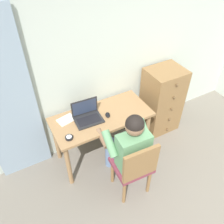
{
  "coord_description": "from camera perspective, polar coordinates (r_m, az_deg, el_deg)",
  "views": [
    {
      "loc": [
        -1.43,
        -0.17,
        2.72
      ],
      "look_at": [
        -0.39,
        1.73,
        0.83
      ],
      "focal_mm": 37.51,
      "sensor_mm": 36.0,
      "label": 1
    }
  ],
  "objects": [
    {
      "name": "desk_clock",
      "position": [
        2.73,
        -10.41,
        -6.15
      ],
      "size": [
        0.09,
        0.09,
        0.03
      ],
      "color": "black",
      "rests_on": "desk"
    },
    {
      "name": "wall_back",
      "position": [
        3.13,
        2.21,
        12.99
      ],
      "size": [
        4.8,
        0.05,
        2.5
      ],
      "primitive_type": "cube",
      "color": "silver",
      "rests_on": "ground_plane"
    },
    {
      "name": "notebook_pad",
      "position": [
        2.96,
        -11.11,
        -1.88
      ],
      "size": [
        0.24,
        0.19,
        0.01
      ],
      "primitive_type": "cube",
      "rotation": [
        0.0,
        0.0,
        0.22
      ],
      "color": "silver",
      "rests_on": "desk"
    },
    {
      "name": "computer_mouse",
      "position": [
        2.96,
        -1.06,
        -0.71
      ],
      "size": [
        0.09,
        0.12,
        0.03
      ],
      "primitive_type": "ellipsoid",
      "rotation": [
        0.0,
        0.0,
        -0.38
      ],
      "color": "black",
      "rests_on": "desk"
    },
    {
      "name": "chair",
      "position": [
        2.75,
        5.52,
        -13.07
      ],
      "size": [
        0.44,
        0.42,
        0.89
      ],
      "color": "brown",
      "rests_on": "ground_plane"
    },
    {
      "name": "dresser",
      "position": [
        3.63,
        11.98,
        2.77
      ],
      "size": [
        0.52,
        0.47,
        1.05
      ],
      "color": "olive",
      "rests_on": "ground_plane"
    },
    {
      "name": "desk",
      "position": [
        3.04,
        -2.56,
        -2.49
      ],
      "size": [
        1.28,
        0.59,
        0.73
      ],
      "color": "#9E754C",
      "rests_on": "ground_plane"
    },
    {
      "name": "laptop",
      "position": [
        2.91,
        -6.05,
        -0.83
      ],
      "size": [
        0.35,
        0.27,
        0.24
      ],
      "color": "#232326",
      "rests_on": "desk"
    },
    {
      "name": "person_seated",
      "position": [
        2.7,
        3.8,
        -8.0
      ],
      "size": [
        0.55,
        0.6,
        1.21
      ],
      "color": "#6B84AD",
      "rests_on": "ground_plane"
    },
    {
      "name": "curtain_panel",
      "position": [
        2.83,
        -24.26,
        1.1
      ],
      "size": [
        0.64,
        0.03,
        2.14
      ],
      "primitive_type": "cube",
      "color": "#8EA3B7",
      "rests_on": "ground_plane"
    }
  ]
}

